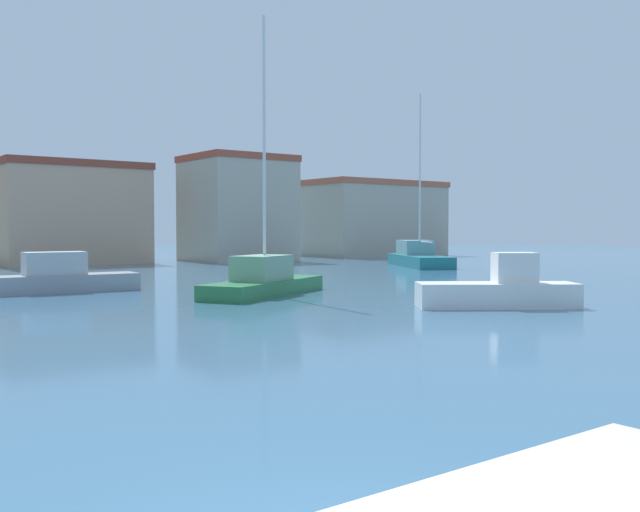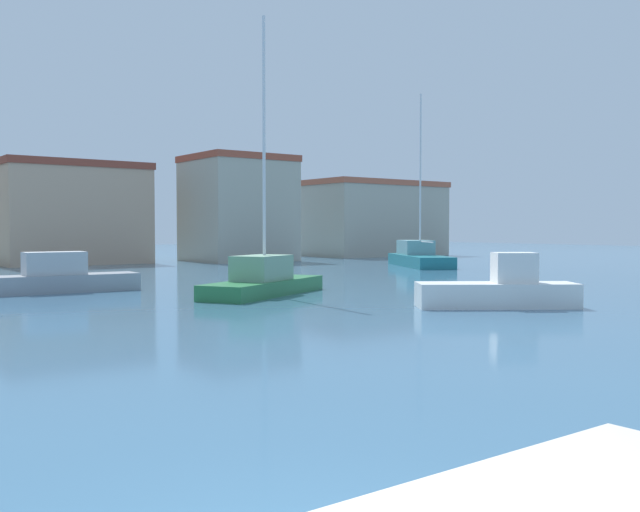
{
  "view_description": "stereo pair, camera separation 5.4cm",
  "coord_description": "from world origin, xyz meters",
  "px_view_note": "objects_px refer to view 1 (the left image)",
  "views": [
    {
      "loc": [
        -3.0,
        -3.98,
        2.58
      ],
      "look_at": [
        15.92,
        21.3,
        1.33
      ],
      "focal_mm": 39.94,
      "sensor_mm": 36.0,
      "label": 1
    },
    {
      "loc": [
        -2.96,
        -4.02,
        2.58
      ],
      "look_at": [
        15.92,
        21.3,
        1.33
      ],
      "focal_mm": 39.94,
      "sensor_mm": 36.0,
      "label": 2
    }
  ],
  "objects_px": {
    "sailboat_green_distant_east": "(264,279)",
    "motorboat_white_behind_lamppost": "(500,290)",
    "motorboat_grey_far_left": "(61,278)",
    "sailboat_teal_far_right": "(418,256)"
  },
  "relations": [
    {
      "from": "sailboat_green_distant_east",
      "to": "sailboat_teal_far_right",
      "type": "xyz_separation_m",
      "value": [
        19.42,
        11.27,
        0.06
      ]
    },
    {
      "from": "motorboat_white_behind_lamppost",
      "to": "motorboat_grey_far_left",
      "type": "relative_size",
      "value": 0.86
    },
    {
      "from": "sailboat_teal_far_right",
      "to": "motorboat_white_behind_lamppost",
      "type": "relative_size",
      "value": 2.28
    },
    {
      "from": "sailboat_teal_far_right",
      "to": "motorboat_white_behind_lamppost",
      "type": "bearing_deg",
      "value": -128.65
    },
    {
      "from": "sailboat_green_distant_east",
      "to": "motorboat_white_behind_lamppost",
      "type": "height_order",
      "value": "sailboat_green_distant_east"
    },
    {
      "from": "motorboat_grey_far_left",
      "to": "sailboat_green_distant_east",
      "type": "bearing_deg",
      "value": -44.95
    },
    {
      "from": "sailboat_teal_far_right",
      "to": "motorboat_grey_far_left",
      "type": "relative_size",
      "value": 1.95
    },
    {
      "from": "sailboat_green_distant_east",
      "to": "motorboat_grey_far_left",
      "type": "distance_m",
      "value": 8.28
    },
    {
      "from": "motorboat_white_behind_lamppost",
      "to": "motorboat_grey_far_left",
      "type": "xyz_separation_m",
      "value": [
        -9.74,
        14.02,
        0.03
      ]
    },
    {
      "from": "sailboat_green_distant_east",
      "to": "motorboat_white_behind_lamppost",
      "type": "xyz_separation_m",
      "value": [
        3.87,
        -8.17,
        -0.05
      ]
    }
  ]
}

